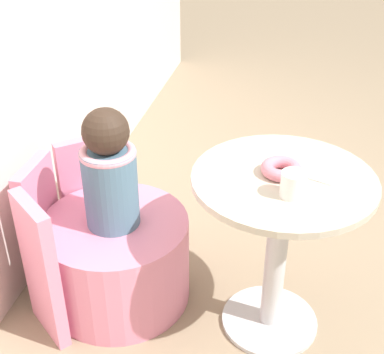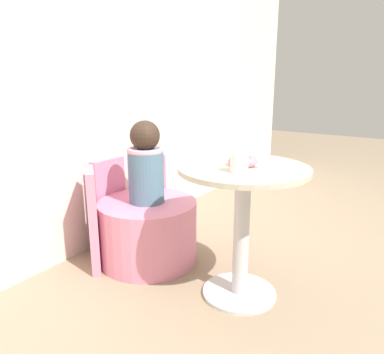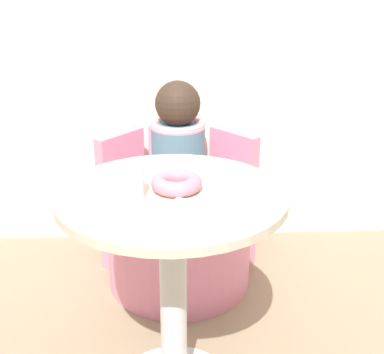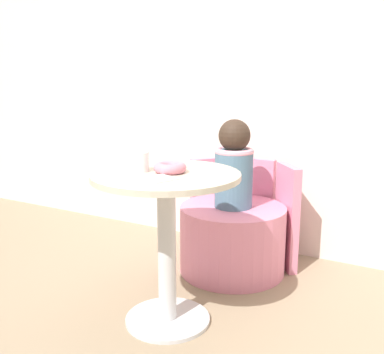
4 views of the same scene
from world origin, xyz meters
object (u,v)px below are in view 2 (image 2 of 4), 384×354
Objects in this scene: round_table at (242,206)px; tub_chair at (148,231)px; child_figure at (146,164)px; cup at (239,163)px; donut at (243,161)px.

round_table is 1.16× the size of tub_chair.
child_figure is 0.71m from cup.
round_table is 8.10× the size of cup.
child_figure is at bearing 77.91° from cup.
cup reaches higher than tub_chair.
tub_chair is at bearing 87.28° from round_table.
round_table is at bearing -92.72° from child_figure.
tub_chair is at bearing 77.66° from child_figure.
round_table is at bearing -92.72° from tub_chair.
child_figure is at bearing 88.44° from donut.
tub_chair is 1.22× the size of child_figure.
cup is (-0.15, -0.69, 0.12)m from child_figure.
tub_chair is at bearing 77.91° from cup.
round_table is 4.91× the size of donut.
round_table reaches higher than tub_chair.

